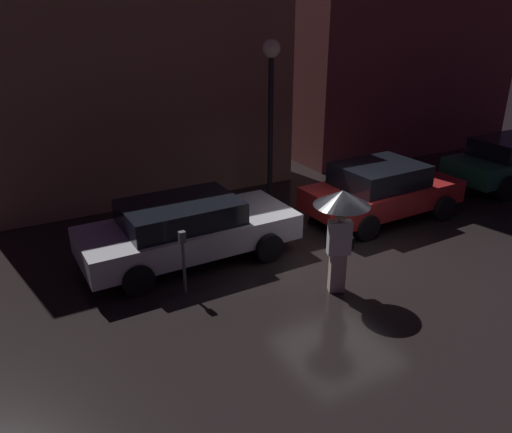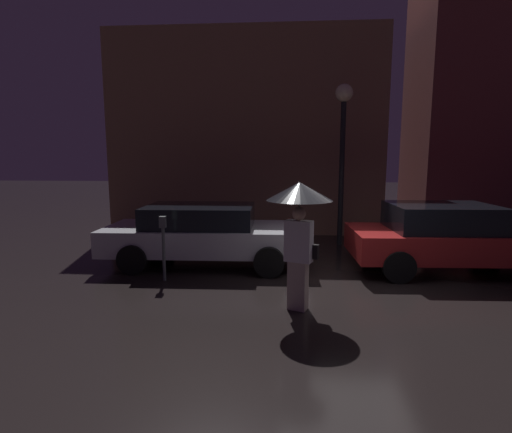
# 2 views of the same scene
# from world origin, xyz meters

# --- Properties ---
(ground_plane) EXTENTS (60.00, 60.00, 0.00)m
(ground_plane) POSITION_xyz_m (0.00, 0.00, 0.00)
(ground_plane) COLOR black
(building_facade_left) EXTENTS (8.52, 3.00, 6.22)m
(building_facade_left) POSITION_xyz_m (-2.47, 6.50, 3.11)
(building_facade_left) COLOR #8C664C
(building_facade_left) RESTS_ON ground
(parked_car_silver) EXTENTS (4.58, 2.05, 1.33)m
(parked_car_silver) POSITION_xyz_m (-2.95, 1.54, 0.71)
(parked_car_silver) COLOR #B7B7BF
(parked_car_silver) RESTS_ON ground
(parked_car_red) EXTENTS (4.07, 2.06, 1.42)m
(parked_car_red) POSITION_xyz_m (2.20, 1.38, 0.74)
(parked_car_red) COLOR maroon
(parked_car_red) RESTS_ON ground
(pedestrian_with_umbrella) EXTENTS (1.02, 1.02, 2.03)m
(pedestrian_with_umbrella) POSITION_xyz_m (-0.97, -1.03, 1.60)
(pedestrian_with_umbrella) COLOR beige
(pedestrian_with_umbrella) RESTS_ON ground
(parking_meter) EXTENTS (0.12, 0.10, 1.27)m
(parking_meter) POSITION_xyz_m (-3.53, 0.25, 0.79)
(parking_meter) COLOR #4C5154
(parking_meter) RESTS_ON ground
(street_lamp_near) EXTENTS (0.46, 0.46, 4.27)m
(street_lamp_near) POSITION_xyz_m (0.31, 3.74, 3.11)
(street_lamp_near) COLOR black
(street_lamp_near) RESTS_ON ground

